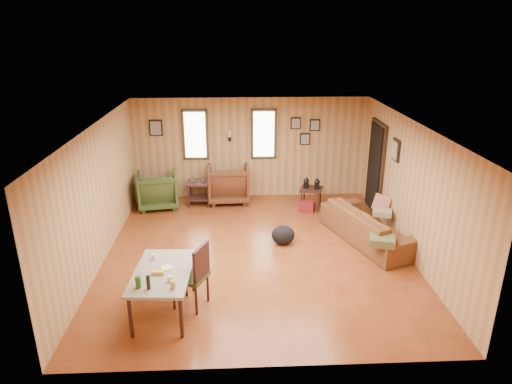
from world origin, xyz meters
TOP-DOWN VIEW (x-y plane):
  - room at (0.17, 0.27)m, footprint 5.54×6.04m
  - sofa at (2.19, 0.39)m, footprint 1.37×2.32m
  - recliner_brown at (-0.55, 2.66)m, footprint 0.98×0.92m
  - recliner_green at (-2.16, 2.35)m, footprint 1.00×0.95m
  - end_table at (-1.22, 2.44)m, footprint 0.57×0.52m
  - side_table at (1.33, 2.09)m, footprint 0.60×0.60m
  - cooler at (1.23, 1.94)m, footprint 0.40×0.35m
  - backpack at (0.51, 0.32)m, footprint 0.51×0.43m
  - sofa_pillows at (2.33, 0.10)m, footprint 0.90×1.85m
  - dining_table at (-1.44, -1.79)m, footprint 0.87×1.38m
  - dining_chair at (-0.99, -1.65)m, footprint 0.60×0.60m

SIDE VIEW (x-z plane):
  - cooler at x=1.23m, z-range 0.00..0.24m
  - backpack at x=0.51m, z-range 0.00..0.38m
  - end_table at x=-1.22m, z-range 0.04..0.74m
  - sofa at x=2.19m, z-range 0.00..0.87m
  - recliner_green at x=-2.16m, z-range 0.00..0.90m
  - recliner_brown at x=-0.55m, z-range 0.00..0.97m
  - sofa_pillows at x=2.33m, z-range 0.32..0.70m
  - side_table at x=1.33m, z-range 0.14..0.89m
  - dining_chair at x=-0.99m, z-range 0.06..1.08m
  - dining_table at x=-1.44m, z-range 0.18..1.06m
  - room at x=0.17m, z-range -0.02..2.43m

